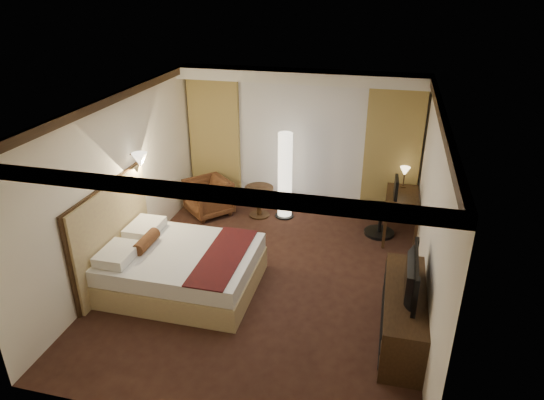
% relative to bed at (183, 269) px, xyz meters
% --- Properties ---
extents(floor, '(4.50, 5.50, 0.01)m').
position_rel_bed_xyz_m(floor, '(1.13, 0.48, -0.31)').
color(floor, black).
rests_on(floor, ground).
extents(ceiling, '(4.50, 5.50, 0.01)m').
position_rel_bed_xyz_m(ceiling, '(1.13, 0.48, 2.39)').
color(ceiling, white).
rests_on(ceiling, back_wall).
extents(back_wall, '(4.50, 0.02, 2.70)m').
position_rel_bed_xyz_m(back_wall, '(1.13, 3.23, 1.04)').
color(back_wall, '#F0E3CF').
rests_on(back_wall, floor).
extents(left_wall, '(0.02, 5.50, 2.70)m').
position_rel_bed_xyz_m(left_wall, '(-1.12, 0.48, 1.04)').
color(left_wall, '#F0E3CF').
rests_on(left_wall, floor).
extents(right_wall, '(0.02, 5.50, 2.70)m').
position_rel_bed_xyz_m(right_wall, '(3.38, 0.48, 1.04)').
color(right_wall, '#F0E3CF').
rests_on(right_wall, floor).
extents(crown_molding, '(4.50, 5.50, 0.12)m').
position_rel_bed_xyz_m(crown_molding, '(1.13, 0.48, 2.33)').
color(crown_molding, black).
rests_on(crown_molding, ceiling).
extents(soffit, '(4.50, 0.50, 0.20)m').
position_rel_bed_xyz_m(soffit, '(1.13, 2.98, 2.29)').
color(soffit, white).
rests_on(soffit, ceiling).
extents(curtain_sheer, '(2.48, 0.04, 2.45)m').
position_rel_bed_xyz_m(curtain_sheer, '(1.13, 3.15, 0.94)').
color(curtain_sheer, silver).
rests_on(curtain_sheer, back_wall).
extents(curtain_left_drape, '(1.00, 0.14, 2.45)m').
position_rel_bed_xyz_m(curtain_left_drape, '(-0.57, 3.09, 0.94)').
color(curtain_left_drape, '#A38D4A').
rests_on(curtain_left_drape, back_wall).
extents(curtain_right_drape, '(1.00, 0.14, 2.45)m').
position_rel_bed_xyz_m(curtain_right_drape, '(2.83, 3.09, 0.94)').
color(curtain_right_drape, '#A38D4A').
rests_on(curtain_right_drape, back_wall).
extents(wall_sconce, '(0.24, 0.24, 0.24)m').
position_rel_bed_xyz_m(wall_sconce, '(-0.96, 0.83, 1.31)').
color(wall_sconce, white).
rests_on(wall_sconce, left_wall).
extents(bed, '(2.12, 1.66, 0.62)m').
position_rel_bed_xyz_m(bed, '(0.00, 0.00, 0.00)').
color(bed, white).
rests_on(bed, floor).
extents(headboard, '(0.12, 1.96, 1.50)m').
position_rel_bed_xyz_m(headboard, '(-1.07, 0.00, 0.44)').
color(headboard, '#CCB877').
rests_on(headboard, floor).
extents(armchair, '(1.03, 1.03, 0.77)m').
position_rel_bed_xyz_m(armchair, '(-0.50, 2.37, 0.08)').
color(armchair, '#432814').
rests_on(armchair, floor).
extents(side_table, '(0.54, 0.54, 0.59)m').
position_rel_bed_xyz_m(side_table, '(0.47, 2.53, -0.01)').
color(side_table, black).
rests_on(side_table, floor).
extents(floor_lamp, '(0.35, 0.35, 1.68)m').
position_rel_bed_xyz_m(floor_lamp, '(0.95, 2.62, 0.53)').
color(floor_lamp, white).
rests_on(floor_lamp, floor).
extents(desk, '(0.55, 1.16, 0.75)m').
position_rel_bed_xyz_m(desk, '(3.08, 2.39, 0.06)').
color(desk, black).
rests_on(desk, floor).
extents(desk_lamp, '(0.18, 0.18, 0.34)m').
position_rel_bed_xyz_m(desk_lamp, '(3.08, 2.82, 0.61)').
color(desk_lamp, '#FFD899').
rests_on(desk_lamp, desk).
extents(office_chair, '(0.55, 0.55, 1.11)m').
position_rel_bed_xyz_m(office_chair, '(2.74, 2.34, 0.24)').
color(office_chair, black).
rests_on(office_chair, floor).
extents(dresser, '(0.50, 1.77, 0.69)m').
position_rel_bed_xyz_m(dresser, '(3.13, -0.35, 0.03)').
color(dresser, black).
rests_on(dresser, floor).
extents(television, '(0.61, 1.03, 0.13)m').
position_rel_bed_xyz_m(television, '(3.10, -0.35, 0.67)').
color(television, black).
rests_on(television, dresser).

